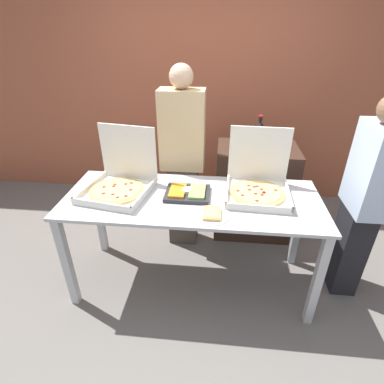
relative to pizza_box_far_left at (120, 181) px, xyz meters
name	(u,v)px	position (x,y,z in m)	size (l,w,h in m)	color
ground_plane	(192,279)	(0.58, -0.06, -0.95)	(16.00, 16.00, 0.00)	slate
brick_wall_behind	(207,85)	(0.58, 1.64, 0.45)	(10.00, 0.06, 2.80)	#9E5138
buffet_table	(192,210)	(0.58, -0.06, -0.20)	(1.97, 0.77, 0.86)	#B7BABF
pizza_box_far_left	(120,181)	(0.00, 0.00, 0.00)	(0.56, 0.57, 0.48)	silver
pizza_box_near_right	(258,183)	(1.08, 0.07, 0.00)	(0.50, 0.52, 0.47)	silver
paper_plate_front_right	(212,214)	(0.74, -0.29, -0.07)	(0.25, 0.25, 0.03)	white
veggie_tray	(188,193)	(0.54, -0.02, -0.06)	(0.34, 0.28, 0.05)	#28282D
sideboard_podium	(253,191)	(1.14, 0.78, -0.46)	(0.79, 0.53, 0.97)	#382319
soda_bottle	(259,135)	(1.13, 0.72, 0.17)	(0.10, 0.10, 0.33)	black
soda_can_silver	(247,143)	(1.02, 0.73, 0.09)	(0.07, 0.07, 0.12)	silver
soda_can_colored	(267,139)	(1.23, 0.88, 0.09)	(0.07, 0.07, 0.12)	red
person_guest_cap	(183,160)	(0.43, 0.53, -0.03)	(0.40, 0.22, 1.75)	#473D33
person_guest_plaid	(364,201)	(1.87, 0.03, -0.09)	(0.22, 0.40, 1.65)	black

